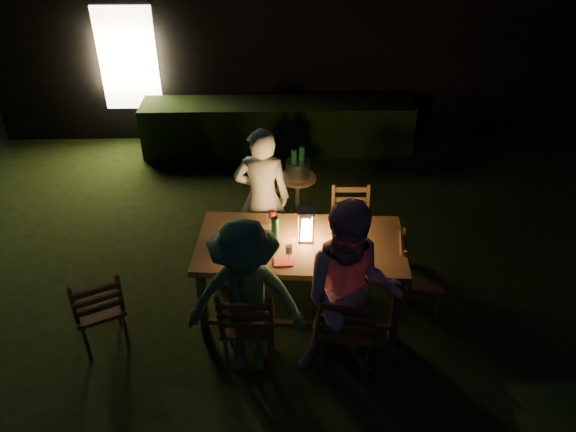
{
  "coord_description": "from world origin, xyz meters",
  "views": [
    {
      "loc": [
        -0.5,
        -4.4,
        4.13
      ],
      "look_at": [
        -0.41,
        0.3,
        1.0
      ],
      "focal_mm": 35.0,
      "sensor_mm": 36.0,
      "label": 1
    }
  ],
  "objects_px": {
    "dining_table": "(300,249)",
    "chair_near_right": "(346,339)",
    "chair_near_left": "(249,336)",
    "bottle_bucket_b": "(302,164)",
    "chair_spare": "(102,321)",
    "side_table": "(298,182)",
    "chair_end": "(419,290)",
    "person_opp_left": "(246,301)",
    "ice_bucket": "(298,169)",
    "chair_far_right": "(350,243)",
    "person_opp_right": "(350,295)",
    "bottle_table": "(275,230)",
    "person_house_side": "(262,198)",
    "chair_far_left": "(263,241)",
    "lantern": "(306,226)",
    "bottle_bucket_a": "(294,167)"
  },
  "relations": [
    {
      "from": "chair_near_left",
      "to": "bottle_bucket_b",
      "type": "bearing_deg",
      "value": 78.65
    },
    {
      "from": "chair_far_left",
      "to": "ice_bucket",
      "type": "distance_m",
      "value": 1.09
    },
    {
      "from": "person_opp_right",
      "to": "person_opp_left",
      "type": "relative_size",
      "value": 1.12
    },
    {
      "from": "ice_bucket",
      "to": "bottle_bucket_b",
      "type": "bearing_deg",
      "value": 38.66
    },
    {
      "from": "ice_bucket",
      "to": "chair_far_right",
      "type": "bearing_deg",
      "value": -59.5
    },
    {
      "from": "chair_end",
      "to": "person_house_side",
      "type": "distance_m",
      "value": 1.95
    },
    {
      "from": "chair_near_right",
      "to": "chair_far_left",
      "type": "height_order",
      "value": "chair_near_right"
    },
    {
      "from": "lantern",
      "to": "bottle_table",
      "type": "xyz_separation_m",
      "value": [
        -0.3,
        -0.03,
        -0.02
      ]
    },
    {
      "from": "person_house_side",
      "to": "person_opp_right",
      "type": "bearing_deg",
      "value": 118.76
    },
    {
      "from": "chair_far_right",
      "to": "bottle_table",
      "type": "relative_size",
      "value": 3.49
    },
    {
      "from": "ice_bucket",
      "to": "chair_spare",
      "type": "bearing_deg",
      "value": -131.94
    },
    {
      "from": "chair_near_left",
      "to": "person_opp_right",
      "type": "height_order",
      "value": "person_opp_right"
    },
    {
      "from": "chair_near_right",
      "to": "chair_far_right",
      "type": "bearing_deg",
      "value": 92.04
    },
    {
      "from": "side_table",
      "to": "bottle_bucket_b",
      "type": "bearing_deg",
      "value": 38.66
    },
    {
      "from": "chair_end",
      "to": "person_opp_left",
      "type": "bearing_deg",
      "value": -59.34
    },
    {
      "from": "person_house_side",
      "to": "ice_bucket",
      "type": "height_order",
      "value": "person_house_side"
    },
    {
      "from": "dining_table",
      "to": "chair_near_left",
      "type": "distance_m",
      "value": 1.0
    },
    {
      "from": "chair_near_right",
      "to": "bottle_bucket_b",
      "type": "bearing_deg",
      "value": 106.71
    },
    {
      "from": "person_opp_right",
      "to": "side_table",
      "type": "xyz_separation_m",
      "value": [
        -0.36,
        2.54,
        -0.35
      ]
    },
    {
      "from": "chair_near_right",
      "to": "bottle_table",
      "type": "relative_size",
      "value": 3.87
    },
    {
      "from": "chair_far_right",
      "to": "person_opp_left",
      "type": "height_order",
      "value": "person_opp_left"
    },
    {
      "from": "chair_near_left",
      "to": "chair_spare",
      "type": "distance_m",
      "value": 1.45
    },
    {
      "from": "side_table",
      "to": "bottle_bucket_b",
      "type": "xyz_separation_m",
      "value": [
        0.05,
        0.04,
        0.23
      ]
    },
    {
      "from": "chair_spare",
      "to": "bottle_bucket_a",
      "type": "bearing_deg",
      "value": 22.57
    },
    {
      "from": "chair_spare",
      "to": "side_table",
      "type": "distance_m",
      "value": 2.94
    },
    {
      "from": "bottle_table",
      "to": "dining_table",
      "type": "bearing_deg",
      "value": -3.93
    },
    {
      "from": "person_house_side",
      "to": "bottle_table",
      "type": "bearing_deg",
      "value": 103.71
    },
    {
      "from": "lantern",
      "to": "bottle_bucket_a",
      "type": "distance_m",
      "value": 1.62
    },
    {
      "from": "chair_end",
      "to": "bottle_bucket_b",
      "type": "distance_m",
      "value": 2.21
    },
    {
      "from": "chair_far_left",
      "to": "lantern",
      "type": "relative_size",
      "value": 2.73
    },
    {
      "from": "ice_bucket",
      "to": "dining_table",
      "type": "bearing_deg",
      "value": -91.11
    },
    {
      "from": "dining_table",
      "to": "chair_near_right",
      "type": "distance_m",
      "value": 0.99
    },
    {
      "from": "chair_near_right",
      "to": "bottle_bucket_a",
      "type": "height_order",
      "value": "chair_near_right"
    },
    {
      "from": "dining_table",
      "to": "chair_near_right",
      "type": "height_order",
      "value": "chair_near_right"
    },
    {
      "from": "person_opp_right",
      "to": "ice_bucket",
      "type": "distance_m",
      "value": 2.57
    },
    {
      "from": "lantern",
      "to": "bottle_bucket_a",
      "type": "height_order",
      "value": "lantern"
    },
    {
      "from": "chair_near_right",
      "to": "chair_spare",
      "type": "xyz_separation_m",
      "value": [
        -2.32,
        0.31,
        -0.02
      ]
    },
    {
      "from": "chair_spare",
      "to": "ice_bucket",
      "type": "bearing_deg",
      "value": 22.36
    },
    {
      "from": "person_opp_right",
      "to": "bottle_table",
      "type": "distance_m",
      "value": 1.08
    },
    {
      "from": "person_opp_right",
      "to": "chair_far_right",
      "type": "bearing_deg",
      "value": 86.44
    },
    {
      "from": "chair_spare",
      "to": "person_opp_left",
      "type": "relative_size",
      "value": 0.62
    },
    {
      "from": "chair_spare",
      "to": "person_opp_right",
      "type": "bearing_deg",
      "value": -34.56
    },
    {
      "from": "lantern",
      "to": "side_table",
      "type": "xyz_separation_m",
      "value": [
        -0.02,
        1.65,
        -0.45
      ]
    },
    {
      "from": "chair_end",
      "to": "side_table",
      "type": "distance_m",
      "value": 2.16
    },
    {
      "from": "chair_end",
      "to": "dining_table",
      "type": "bearing_deg",
      "value": -85.32
    },
    {
      "from": "person_opp_right",
      "to": "side_table",
      "type": "relative_size",
      "value": 2.89
    },
    {
      "from": "dining_table",
      "to": "side_table",
      "type": "bearing_deg",
      "value": 92.81
    },
    {
      "from": "person_house_side",
      "to": "person_opp_right",
      "type": "xyz_separation_m",
      "value": [
        0.79,
        -1.7,
        0.06
      ]
    },
    {
      "from": "dining_table",
      "to": "chair_spare",
      "type": "bearing_deg",
      "value": -161.89
    },
    {
      "from": "bottle_bucket_a",
      "to": "person_house_side",
      "type": "bearing_deg",
      "value": -115.0
    }
  ]
}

